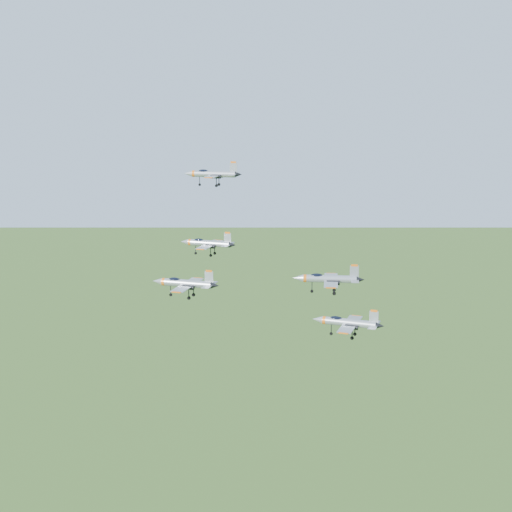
% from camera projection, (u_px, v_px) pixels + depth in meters
% --- Properties ---
extents(jet_lead, '(11.92, 9.92, 3.18)m').
position_uv_depth(jet_lead, '(212.00, 174.00, 141.06)').
color(jet_lead, '#999EA4').
extents(jet_left_high, '(10.77, 8.85, 2.88)m').
position_uv_depth(jet_left_high, '(207.00, 243.00, 128.66)').
color(jet_left_high, '#999EA4').
extents(jet_right_high, '(10.79, 8.87, 2.89)m').
position_uv_depth(jet_right_high, '(185.00, 283.00, 107.87)').
color(jet_right_high, '#999EA4').
extents(jet_left_low, '(12.56, 10.56, 3.37)m').
position_uv_depth(jet_left_low, '(328.00, 279.00, 124.66)').
color(jet_left_low, '#999EA4').
extents(jet_right_low, '(11.44, 9.43, 3.06)m').
position_uv_depth(jet_right_low, '(347.00, 322.00, 110.84)').
color(jet_right_low, '#999EA4').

